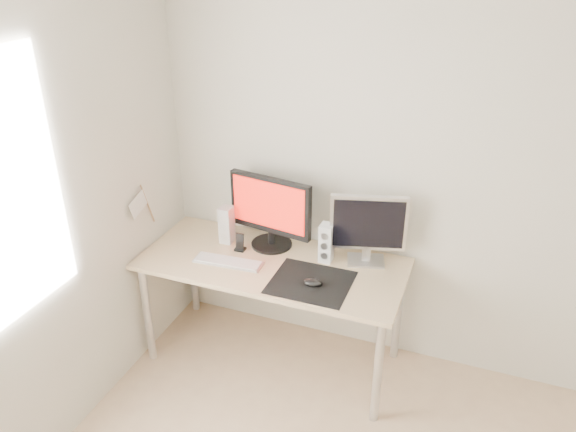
% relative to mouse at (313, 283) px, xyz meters
% --- Properties ---
extents(wall_back, '(3.50, 0.00, 3.50)m').
position_rel_mouse_xyz_m(wall_back, '(0.62, 0.53, 0.50)').
color(wall_back, silver).
rests_on(wall_back, ground).
extents(mousepad, '(0.45, 0.40, 0.00)m').
position_rel_mouse_xyz_m(mousepad, '(-0.02, 0.03, -0.02)').
color(mousepad, black).
rests_on(mousepad, desk).
extents(mouse, '(0.11, 0.07, 0.04)m').
position_rel_mouse_xyz_m(mouse, '(0.00, 0.00, 0.00)').
color(mouse, black).
rests_on(mouse, mousepad).
extents(desk, '(1.60, 0.70, 0.73)m').
position_rel_mouse_xyz_m(desk, '(-0.31, 0.16, -0.10)').
color(desk, '#D1B587').
rests_on(desk, ground).
extents(main_monitor, '(0.55, 0.30, 0.47)m').
position_rel_mouse_xyz_m(main_monitor, '(-0.39, 0.34, 0.23)').
color(main_monitor, black).
rests_on(main_monitor, desk).
extents(second_monitor, '(0.44, 0.21, 0.43)m').
position_rel_mouse_xyz_m(second_monitor, '(0.22, 0.36, 0.22)').
color(second_monitor, silver).
rests_on(second_monitor, desk).
extents(speaker_left, '(0.08, 0.09, 0.24)m').
position_rel_mouse_xyz_m(speaker_left, '(-0.68, 0.29, 0.10)').
color(speaker_left, silver).
rests_on(speaker_left, desk).
extents(speaker_right, '(0.08, 0.09, 0.24)m').
position_rel_mouse_xyz_m(speaker_right, '(-0.01, 0.29, 0.10)').
color(speaker_right, white).
rests_on(speaker_right, desk).
extents(keyboard, '(0.43, 0.15, 0.02)m').
position_rel_mouse_xyz_m(keyboard, '(-0.56, 0.06, -0.02)').
color(keyboard, '#B5B5B7').
rests_on(keyboard, desk).
extents(phone_dock, '(0.06, 0.06, 0.11)m').
position_rel_mouse_xyz_m(phone_dock, '(-0.55, 0.22, 0.01)').
color(phone_dock, black).
rests_on(phone_dock, desk).
extents(pennant, '(0.01, 0.23, 0.29)m').
position_rel_mouse_xyz_m(pennant, '(-1.10, 0.02, 0.29)').
color(pennant, '#A57F54').
rests_on(pennant, wall_left).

